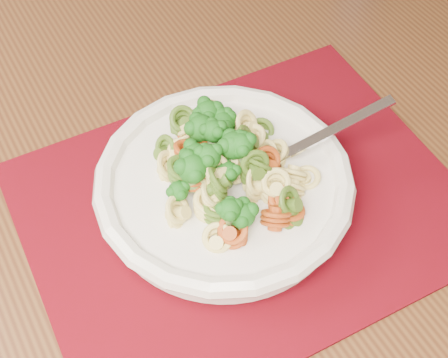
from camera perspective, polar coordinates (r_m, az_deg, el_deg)
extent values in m
cube|color=#563418|center=(0.71, -3.03, 3.37)|extent=(1.74, 1.38, 0.04)
cube|color=#563418|center=(1.52, 14.10, 14.88)|extent=(0.09, 0.09, 0.68)
cube|color=#600414|center=(0.62, 1.78, -2.42)|extent=(0.49, 0.42, 0.00)
cylinder|color=white|center=(0.62, 0.00, -1.97)|extent=(0.11, 0.11, 0.01)
cylinder|color=white|center=(0.61, 0.00, -0.95)|extent=(0.23, 0.23, 0.03)
torus|color=white|center=(0.59, 0.00, -0.12)|extent=(0.25, 0.25, 0.02)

